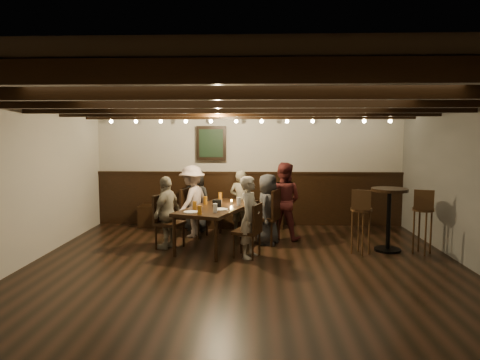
{
  "coord_description": "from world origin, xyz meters",
  "views": [
    {
      "loc": [
        0.15,
        -5.61,
        1.92
      ],
      "look_at": [
        -0.12,
        1.3,
        1.19
      ],
      "focal_mm": 32.0,
      "sensor_mm": 36.0,
      "label": 1
    }
  ],
  "objects_px": {
    "chair_left_near": "(194,222)",
    "person_bench_left": "(196,200)",
    "person_bench_right": "(283,201)",
    "bar_stool_right": "(422,230)",
    "person_bench_centre": "(241,202)",
    "high_top_table": "(389,210)",
    "dining_table": "(218,210)",
    "person_left_near": "(192,201)",
    "bar_stool_left": "(361,230)",
    "chair_right_far": "(248,241)",
    "person_left_far": "(167,212)",
    "person_right_far": "(250,217)",
    "person_right_near": "(268,209)",
    "chair_right_near": "(266,227)",
    "chair_left_far": "(169,232)"
  },
  "relations": [
    {
      "from": "chair_left_near",
      "to": "chair_right_far",
      "type": "xyz_separation_m",
      "value": [
        1.05,
        -1.33,
        -0.02
      ]
    },
    {
      "from": "person_bench_left",
      "to": "person_bench_centre",
      "type": "bearing_deg",
      "value": -170.54
    },
    {
      "from": "chair_right_far",
      "to": "person_bench_right",
      "type": "relative_size",
      "value": 0.6
    },
    {
      "from": "dining_table",
      "to": "person_right_near",
      "type": "height_order",
      "value": "person_right_near"
    },
    {
      "from": "person_left_far",
      "to": "bar_stool_left",
      "type": "xyz_separation_m",
      "value": [
        3.2,
        -0.25,
        -0.22
      ]
    },
    {
      "from": "person_left_near",
      "to": "person_bench_centre",
      "type": "bearing_deg",
      "value": 128.66
    },
    {
      "from": "dining_table",
      "to": "chair_left_far",
      "type": "height_order",
      "value": "chair_left_far"
    },
    {
      "from": "chair_left_near",
      "to": "person_bench_centre",
      "type": "height_order",
      "value": "person_bench_centre"
    },
    {
      "from": "chair_right_near",
      "to": "person_bench_left",
      "type": "xyz_separation_m",
      "value": [
        -1.37,
        0.97,
        0.33
      ]
    },
    {
      "from": "bar_stool_left",
      "to": "chair_right_far",
      "type": "bearing_deg",
      "value": -156.17
    },
    {
      "from": "person_right_far",
      "to": "bar_stool_right",
      "type": "relative_size",
      "value": 1.21
    },
    {
      "from": "bar_stool_left",
      "to": "person_left_near",
      "type": "bearing_deg",
      "value": 175.47
    },
    {
      "from": "chair_right_near",
      "to": "person_right_far",
      "type": "distance_m",
      "value": 0.96
    },
    {
      "from": "person_bench_left",
      "to": "person_right_near",
      "type": "distance_m",
      "value": 1.71
    },
    {
      "from": "bar_stool_left",
      "to": "person_right_far",
      "type": "bearing_deg",
      "value": -155.7
    },
    {
      "from": "chair_left_far",
      "to": "high_top_table",
      "type": "xyz_separation_m",
      "value": [
        3.67,
        -0.03,
        0.41
      ]
    },
    {
      "from": "chair_left_near",
      "to": "person_bench_left",
      "type": "height_order",
      "value": "person_bench_left"
    },
    {
      "from": "person_left_near",
      "to": "bar_stool_left",
      "type": "xyz_separation_m",
      "value": [
        2.9,
        -1.1,
        -0.28
      ]
    },
    {
      "from": "person_bench_centre",
      "to": "high_top_table",
      "type": "bearing_deg",
      "value": 173.82
    },
    {
      "from": "chair_right_near",
      "to": "chair_right_far",
      "type": "height_order",
      "value": "chair_right_near"
    },
    {
      "from": "person_bench_centre",
      "to": "person_right_near",
      "type": "height_order",
      "value": "person_bench_centre"
    },
    {
      "from": "person_left_near",
      "to": "person_right_far",
      "type": "height_order",
      "value": "person_left_near"
    },
    {
      "from": "person_bench_left",
      "to": "person_right_near",
      "type": "height_order",
      "value": "person_bench_left"
    },
    {
      "from": "person_bench_centre",
      "to": "person_bench_left",
      "type": "bearing_deg",
      "value": 9.46
    },
    {
      "from": "person_left_far",
      "to": "person_left_near",
      "type": "bearing_deg",
      "value": 180.0
    },
    {
      "from": "person_bench_left",
      "to": "person_bench_centre",
      "type": "distance_m",
      "value": 0.91
    },
    {
      "from": "dining_table",
      "to": "person_left_far",
      "type": "relative_size",
      "value": 1.65
    },
    {
      "from": "chair_right_far",
      "to": "person_bench_centre",
      "type": "distance_m",
      "value": 1.7
    },
    {
      "from": "dining_table",
      "to": "person_right_near",
      "type": "xyz_separation_m",
      "value": [
        0.86,
        0.17,
        -0.02
      ]
    },
    {
      "from": "person_bench_centre",
      "to": "person_left_near",
      "type": "distance_m",
      "value": 0.96
    },
    {
      "from": "chair_right_far",
      "to": "person_right_near",
      "type": "relative_size",
      "value": 0.69
    },
    {
      "from": "person_left_near",
      "to": "person_left_far",
      "type": "bearing_deg",
      "value": 0.0
    },
    {
      "from": "chair_left_far",
      "to": "person_right_near",
      "type": "bearing_deg",
      "value": 121.49
    },
    {
      "from": "chair_left_near",
      "to": "dining_table",
      "type": "bearing_deg",
      "value": 57.97
    },
    {
      "from": "person_left_far",
      "to": "bar_stool_left",
      "type": "relative_size",
      "value": 1.16
    },
    {
      "from": "person_bench_centre",
      "to": "high_top_table",
      "type": "relative_size",
      "value": 1.19
    },
    {
      "from": "person_bench_right",
      "to": "bar_stool_right",
      "type": "bearing_deg",
      "value": 176.93
    },
    {
      "from": "chair_right_near",
      "to": "person_bench_left",
      "type": "relative_size",
      "value": 0.78
    },
    {
      "from": "person_bench_right",
      "to": "person_right_far",
      "type": "bearing_deg",
      "value": 83.66
    },
    {
      "from": "chair_right_far",
      "to": "person_bench_left",
      "type": "bearing_deg",
      "value": 50.16
    },
    {
      "from": "chair_right_near",
      "to": "person_left_far",
      "type": "bearing_deg",
      "value": 121.47
    },
    {
      "from": "person_bench_centre",
      "to": "person_right_far",
      "type": "bearing_deg",
      "value": 116.57
    },
    {
      "from": "chair_left_far",
      "to": "bar_stool_left",
      "type": "distance_m",
      "value": 3.18
    },
    {
      "from": "chair_right_near",
      "to": "person_right_far",
      "type": "height_order",
      "value": "person_right_far"
    },
    {
      "from": "person_bench_centre",
      "to": "person_left_far",
      "type": "distance_m",
      "value": 1.68
    },
    {
      "from": "chair_left_near",
      "to": "person_left_far",
      "type": "xyz_separation_m",
      "value": [
        -0.33,
        -0.84,
        0.34
      ]
    },
    {
      "from": "bar_stool_right",
      "to": "chair_right_near",
      "type": "bearing_deg",
      "value": -172.12
    },
    {
      "from": "chair_left_near",
      "to": "person_left_near",
      "type": "relative_size",
      "value": 0.67
    },
    {
      "from": "chair_right_far",
      "to": "high_top_table",
      "type": "xyz_separation_m",
      "value": [
        2.32,
        0.45,
        0.43
      ]
    },
    {
      "from": "person_bench_right",
      "to": "person_right_near",
      "type": "relative_size",
      "value": 1.14
    }
  ]
}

